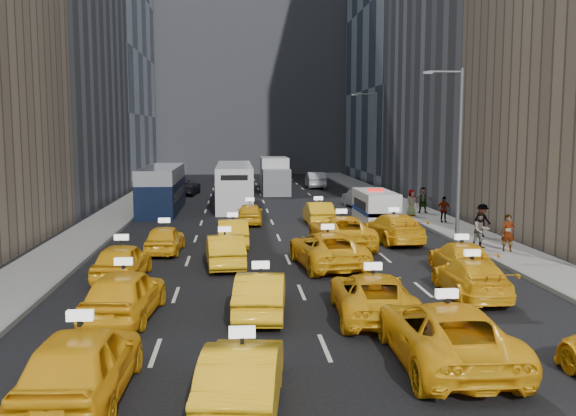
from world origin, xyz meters
The scene contains 40 objects.
ground centered at (0.00, 0.00, 0.00)m, with size 160.00×160.00×0.00m, color black.
sidewalk_west centered at (-10.50, 25.00, 0.07)m, with size 3.00×90.00×0.15m, color gray.
sidewalk_east centered at (10.50, 25.00, 0.07)m, with size 3.00×90.00×0.15m, color gray.
curb_west centered at (-9.05, 25.00, 0.09)m, with size 0.15×90.00×0.18m, color slate.
curb_east centered at (9.05, 25.00, 0.09)m, with size 0.15×90.00×0.18m, color slate.
building_backdrop centered at (0.00, 72.00, 20.00)m, with size 30.00×12.00×40.00m, color slate.
streetlight_near centered at (9.18, 12.00, 4.92)m, with size 2.15×0.22×9.00m.
streetlight_far centered at (9.18, 32.00, 4.92)m, with size 2.15×0.22×9.00m.
taxi_0 centered at (-5.69, -6.93, 0.84)m, with size 1.97×4.90×1.67m, color yellow.
taxi_1 centered at (-2.25, -7.67, 0.73)m, with size 1.54×4.40×1.45m, color yellow.
taxi_2 centered at (2.84, -5.42, 0.79)m, with size 2.62×5.68×1.58m, color yellow.
taxi_4 centered at (-5.80, -0.83, 0.80)m, with size 1.88×4.68×1.60m, color yellow.
taxi_5 centered at (-1.59, -0.85, 0.71)m, with size 1.50×4.29×1.41m, color yellow.
taxi_6 centered at (1.89, -1.28, 0.70)m, with size 2.33×5.05×1.40m, color yellow.
taxi_7 centered at (5.89, 0.92, 0.67)m, with size 1.88×4.63×1.34m, color yellow.
taxi_8 centered at (-6.79, 4.57, 0.73)m, with size 1.73×4.30×1.46m, color yellow.
taxi_9 centered at (-2.81, 6.58, 0.71)m, with size 1.50×4.31×1.42m, color yellow.
taxi_10 centered at (1.56, 6.25, 0.76)m, with size 2.53×5.48×1.52m, color yellow.
taxi_11 centered at (6.72, 4.25, 0.67)m, with size 1.89×4.64×1.35m, color yellow.
taxi_12 centered at (-5.72, 10.03, 0.68)m, with size 1.60×3.98×1.36m, color yellow.
taxi_13 centered at (-2.49, 11.58, 0.69)m, with size 1.47×4.21×1.39m, color yellow.
taxi_14 centered at (2.94, 10.91, 0.80)m, with size 2.64×5.73×1.59m, color yellow.
taxi_15 centered at (5.90, 12.04, 0.76)m, with size 2.12×5.20×1.51m, color yellow.
taxi_16 centered at (-1.43, 19.28, 0.67)m, with size 1.58×3.93×1.34m, color yellow.
taxi_17 centered at (2.81, 18.69, 0.72)m, with size 1.52×4.35×1.43m, color yellow.
nypd_van centered at (6.36, 18.44, 1.02)m, with size 2.59×5.43×2.25m.
double_decker centered at (-7.59, 26.32, 1.58)m, with size 3.91×11.21×3.19m.
city_bus centered at (-2.39, 29.03, 1.60)m, with size 3.49×12.68×3.24m.
box_truck centered at (1.40, 39.32, 1.63)m, with size 3.32×7.50×3.32m.
misc_car_0 centered at (7.08, 27.07, 0.74)m, with size 1.56×4.47×1.47m, color #999CA0.
misc_car_1 centered at (-6.92, 38.42, 0.72)m, with size 2.38×5.15×1.43m, color black.
misc_car_2 centered at (2.36, 47.69, 0.77)m, with size 2.16×5.33×1.55m, color slate.
misc_car_3 centered at (-1.53, 45.10, 0.71)m, with size 1.69×4.19×1.43m, color black.
misc_car_4 centered at (5.89, 44.46, 0.82)m, with size 1.73×4.96×1.63m, color #B6B8BF.
pedestrian_0 centered at (10.45, 8.30, 1.03)m, with size 0.64×0.42×1.75m, color gray.
pedestrian_1 centered at (9.46, 9.15, 1.03)m, with size 0.86×0.47×1.77m, color gray.
pedestrian_2 centered at (10.83, 12.45, 1.04)m, with size 1.15×0.47×1.77m, color gray.
pedestrian_3 centered at (10.57, 18.07, 0.95)m, with size 0.94×0.43×1.60m, color gray.
pedestrian_4 centered at (9.42, 21.19, 1.04)m, with size 0.87×0.47×1.77m, color gray.
pedestrian_5 centered at (10.64, 22.69, 1.04)m, with size 1.66×0.48×1.79m, color gray.
Camera 1 is at (-2.38, -20.52, 5.79)m, focal length 40.00 mm.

